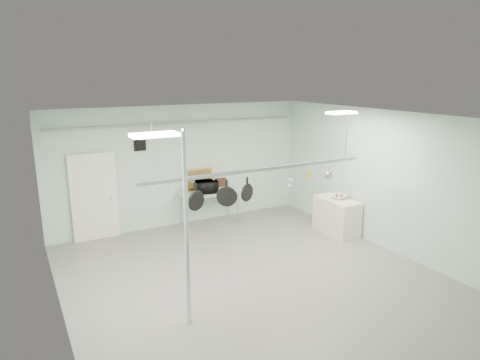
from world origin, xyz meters
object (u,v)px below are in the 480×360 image
skillet_mid (227,193)px  side_cabinet (336,216)px  skillet_left (196,198)px  prep_table (209,194)px  microwave (206,187)px  skillet_right (247,189)px  coffee_canister (211,189)px  pot_rack (261,168)px  chrome_pole (187,231)px  fruit_bowl (339,197)px

skillet_mid → side_cabinet: bearing=47.5°
skillet_left → side_cabinet: bearing=-4.0°
prep_table → microwave: size_ratio=2.71×
skillet_left → skillet_right: (1.05, 0.00, 0.02)m
skillet_right → skillet_mid: bearing=156.3°
side_cabinet → microwave: size_ratio=2.03×
microwave → coffee_canister: (0.08, -0.09, -0.06)m
side_cabinet → pot_rack: 3.62m
chrome_pole → microwave: bearing=62.1°
side_cabinet → coffee_canister: coffee_canister is taller
side_cabinet → skillet_right: (-3.26, -1.10, 1.40)m
side_cabinet → fruit_bowl: (0.06, 0.02, 0.50)m
microwave → chrome_pole: bearing=74.3°
fruit_bowl → skillet_left: bearing=-165.6°
microwave → coffee_canister: microwave is taller
chrome_pole → skillet_left: 1.08m
microwave → skillet_left: size_ratio=1.17×
side_cabinet → skillet_left: skillet_left is taller
coffee_canister → prep_table: bearing=81.9°
chrome_pole → side_cabinet: (4.85, 2.00, -1.15)m
pot_rack → coffee_canister: bearing=83.1°
side_cabinet → skillet_mid: bearing=-163.4°
skillet_mid → microwave: bearing=103.2°
chrome_pole → skillet_right: 1.85m
skillet_mid → skillet_left: bearing=-149.1°
pot_rack → fruit_bowl: size_ratio=12.18×
side_cabinet → skillet_mid: skillet_mid is taller
pot_rack → skillet_left: size_ratio=9.50×
chrome_pole → fruit_bowl: (4.91, 2.02, -0.65)m
chrome_pole → skillet_left: chrome_pole is taller
prep_table → side_cabinet: prep_table is taller
skillet_left → skillet_right: same height
chrome_pole → pot_rack: bearing=25.3°
coffee_canister → skillet_left: (-1.73, -3.15, 0.82)m
side_cabinet → fruit_bowl: fruit_bowl is taller
side_cabinet → microwave: microwave is taller
microwave → skillet_left: (-1.65, -3.24, 0.76)m
fruit_bowl → pot_rack: bearing=-159.6°
pot_rack → microwave: size_ratio=8.14×
fruit_bowl → side_cabinet: bearing=-164.0°
coffee_canister → fruit_bowl: (2.64, -2.03, -0.06)m
microwave → fruit_bowl: bearing=154.4°
prep_table → pot_rack: size_ratio=0.33×
fruit_bowl → skillet_mid: size_ratio=0.76×
prep_table → skillet_mid: (-1.14, -3.30, 0.99)m
side_cabinet → skillet_mid: 4.09m
skillet_right → skillet_left: bearing=156.3°
side_cabinet → pot_rack: (-2.95, -1.10, 1.78)m
chrome_pole → skillet_mid: chrome_pole is taller
side_cabinet → skillet_left: size_ratio=2.38×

